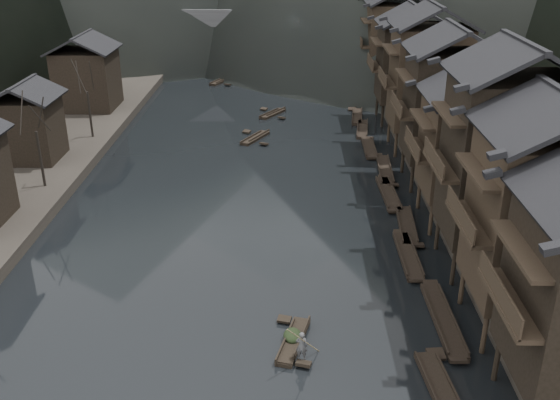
{
  "coord_description": "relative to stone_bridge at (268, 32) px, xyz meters",
  "views": [
    {
      "loc": [
        3.65,
        -31.19,
        21.42
      ],
      "look_at": [
        2.97,
        11.2,
        2.5
      ],
      "focal_mm": 40.0,
      "sensor_mm": 36.0,
      "label": 1
    }
  ],
  "objects": [
    {
      "name": "cargo_heap",
      "position": [
        3.88,
        -74.59,
        -4.37
      ],
      "size": [
        1.03,
        1.34,
        0.62
      ],
      "primitive_type": "ellipsoid",
      "color": "black",
      "rests_on": "hero_sampan"
    },
    {
      "name": "bamboo_pole",
      "position": [
        4.55,
        -76.37,
        -1.33
      ],
      "size": [
        1.99,
        2.41,
        3.29
      ],
      "primitive_type": "cylinder",
      "rotation": [
        0.75,
        0.0,
        -0.69
      ],
      "color": "#8C7A51",
      "rests_on": "boatman"
    },
    {
      "name": "midriver_boats",
      "position": [
        -1.93,
        -26.34,
        -4.91
      ],
      "size": [
        11.18,
        31.96,
        0.45
      ],
      "color": "black",
      "rests_on": "water"
    },
    {
      "name": "right_bank",
      "position": [
        35.0,
        -32.0,
        -4.21
      ],
      "size": [
        40.0,
        200.0,
        1.8
      ],
      "primitive_type": "cube",
      "color": "#2D2823",
      "rests_on": "ground"
    },
    {
      "name": "stilt_houses",
      "position": [
        17.28,
        -52.63,
        3.62
      ],
      "size": [
        9.0,
        67.6,
        15.37
      ],
      "color": "black",
      "rests_on": "ground"
    },
    {
      "name": "water",
      "position": [
        0.0,
        -72.0,
        -5.11
      ],
      "size": [
        300.0,
        300.0,
        0.0
      ],
      "primitive_type": "plane",
      "color": "black",
      "rests_on": "ground"
    },
    {
      "name": "hero_sampan",
      "position": [
        3.94,
        -74.8,
        -4.91
      ],
      "size": [
        2.01,
        4.71,
        0.43
      ],
      "color": "black",
      "rests_on": "water"
    },
    {
      "name": "stone_bridge",
      "position": [
        0.0,
        0.0,
        0.0
      ],
      "size": [
        40.0,
        6.0,
        9.0
      ],
      "color": "#4C4C4F",
      "rests_on": "ground"
    },
    {
      "name": "boatman",
      "position": [
        4.35,
        -76.37,
        -3.83
      ],
      "size": [
        0.65,
        0.46,
        1.7
      ],
      "primitive_type": "imported",
      "rotation": [
        0.0,
        0.0,
        3.06
      ],
      "color": "#555557",
      "rests_on": "hero_sampan"
    },
    {
      "name": "moored_sampans",
      "position": [
        12.13,
        -52.0,
        -4.91
      ],
      "size": [
        3.07,
        61.77,
        0.47
      ],
      "color": "black",
      "rests_on": "water"
    },
    {
      "name": "left_houses",
      "position": [
        -20.5,
        -51.88,
        0.55
      ],
      "size": [
        8.1,
        53.2,
        8.73
      ],
      "color": "black",
      "rests_on": "left_bank"
    }
  ]
}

